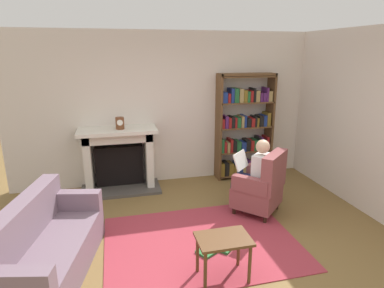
{
  "coord_description": "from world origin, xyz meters",
  "views": [
    {
      "loc": [
        -0.98,
        -3.21,
        2.34
      ],
      "look_at": [
        0.1,
        1.2,
        1.05
      ],
      "focal_mm": 30.4,
      "sensor_mm": 36.0,
      "label": 1
    }
  ],
  "objects_px": {
    "mantel_clock": "(120,123)",
    "seated_reader": "(255,173)",
    "bookshelf": "(244,129)",
    "fireplace": "(119,157)",
    "side_table": "(223,244)",
    "armchair_reading": "(261,187)",
    "sofa_floral": "(45,249)"
  },
  "relations": [
    {
      "from": "side_table",
      "to": "bookshelf",
      "type": "bearing_deg",
      "value": 63.76
    },
    {
      "from": "armchair_reading",
      "to": "seated_reader",
      "type": "height_order",
      "value": "seated_reader"
    },
    {
      "from": "bookshelf",
      "to": "sofa_floral",
      "type": "xyz_separation_m",
      "value": [
        -3.17,
        -2.24,
        -0.63
      ]
    },
    {
      "from": "sofa_floral",
      "to": "side_table",
      "type": "distance_m",
      "value": 1.89
    },
    {
      "from": "seated_reader",
      "to": "sofa_floral",
      "type": "bearing_deg",
      "value": -26.4
    },
    {
      "from": "mantel_clock",
      "to": "seated_reader",
      "type": "relative_size",
      "value": 0.18
    },
    {
      "from": "armchair_reading",
      "to": "side_table",
      "type": "height_order",
      "value": "armchair_reading"
    },
    {
      "from": "bookshelf",
      "to": "seated_reader",
      "type": "xyz_separation_m",
      "value": [
        -0.4,
        -1.39,
        -0.33
      ]
    },
    {
      "from": "seated_reader",
      "to": "sofa_floral",
      "type": "xyz_separation_m",
      "value": [
        -2.77,
        -0.85,
        -0.3
      ]
    },
    {
      "from": "seated_reader",
      "to": "side_table",
      "type": "bearing_deg",
      "value": 11.35
    },
    {
      "from": "mantel_clock",
      "to": "armchair_reading",
      "type": "bearing_deg",
      "value": -34.48
    },
    {
      "from": "fireplace",
      "to": "bookshelf",
      "type": "distance_m",
      "value": 2.36
    },
    {
      "from": "side_table",
      "to": "fireplace",
      "type": "bearing_deg",
      "value": 109.92
    },
    {
      "from": "fireplace",
      "to": "sofa_floral",
      "type": "height_order",
      "value": "fireplace"
    },
    {
      "from": "armchair_reading",
      "to": "seated_reader",
      "type": "distance_m",
      "value": 0.23
    },
    {
      "from": "fireplace",
      "to": "mantel_clock",
      "type": "height_order",
      "value": "mantel_clock"
    },
    {
      "from": "mantel_clock",
      "to": "side_table",
      "type": "relative_size",
      "value": 0.36
    },
    {
      "from": "seated_reader",
      "to": "side_table",
      "type": "height_order",
      "value": "seated_reader"
    },
    {
      "from": "armchair_reading",
      "to": "fireplace",
      "type": "bearing_deg",
      "value": -79.16
    },
    {
      "from": "armchair_reading",
      "to": "seated_reader",
      "type": "xyz_separation_m",
      "value": [
        -0.08,
        0.09,
        0.2
      ]
    },
    {
      "from": "fireplace",
      "to": "bookshelf",
      "type": "height_order",
      "value": "bookshelf"
    },
    {
      "from": "armchair_reading",
      "to": "seated_reader",
      "type": "bearing_deg",
      "value": -90.0
    },
    {
      "from": "bookshelf",
      "to": "armchair_reading",
      "type": "distance_m",
      "value": 1.6
    },
    {
      "from": "fireplace",
      "to": "armchair_reading",
      "type": "bearing_deg",
      "value": -35.74
    },
    {
      "from": "fireplace",
      "to": "side_table",
      "type": "bearing_deg",
      "value": -70.08
    },
    {
      "from": "armchair_reading",
      "to": "seated_reader",
      "type": "relative_size",
      "value": 0.85
    },
    {
      "from": "fireplace",
      "to": "seated_reader",
      "type": "bearing_deg",
      "value": -35.2
    },
    {
      "from": "seated_reader",
      "to": "mantel_clock",
      "type": "bearing_deg",
      "value": -77.28
    },
    {
      "from": "mantel_clock",
      "to": "seated_reader",
      "type": "xyz_separation_m",
      "value": [
        1.88,
        -1.26,
        -0.58
      ]
    },
    {
      "from": "seated_reader",
      "to": "sofa_floral",
      "type": "distance_m",
      "value": 2.91
    },
    {
      "from": "mantel_clock",
      "to": "armchair_reading",
      "type": "height_order",
      "value": "mantel_clock"
    },
    {
      "from": "fireplace",
      "to": "sofa_floral",
      "type": "relative_size",
      "value": 0.74
    }
  ]
}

